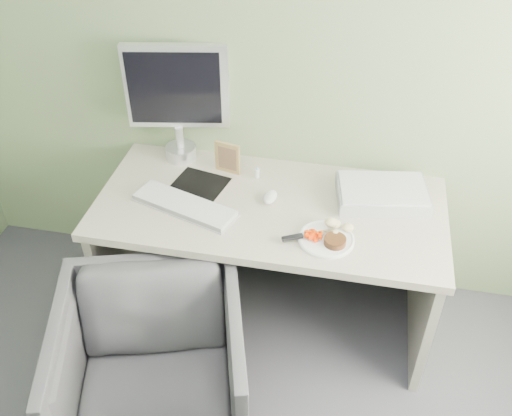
% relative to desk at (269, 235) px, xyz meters
% --- Properties ---
extents(wall_back, '(3.50, 0.00, 3.50)m').
position_rel_desk_xyz_m(wall_back, '(0.00, 0.38, 0.80)').
color(wall_back, '#6C805A').
rests_on(wall_back, floor).
extents(desk, '(1.60, 0.75, 0.73)m').
position_rel_desk_xyz_m(desk, '(0.00, 0.00, 0.00)').
color(desk, '#ACA190').
rests_on(desk, floor).
extents(plate, '(0.24, 0.24, 0.01)m').
position_rel_desk_xyz_m(plate, '(0.28, -0.19, 0.19)').
color(plate, white).
rests_on(plate, desk).
extents(steak, '(0.12, 0.12, 0.03)m').
position_rel_desk_xyz_m(steak, '(0.32, -0.22, 0.21)').
color(steak, black).
rests_on(steak, plate).
extents(potato_pile, '(0.12, 0.10, 0.06)m').
position_rel_desk_xyz_m(potato_pile, '(0.31, -0.13, 0.22)').
color(potato_pile, tan).
rests_on(potato_pile, plate).
extents(carrot_heap, '(0.06, 0.06, 0.04)m').
position_rel_desk_xyz_m(carrot_heap, '(0.22, -0.20, 0.22)').
color(carrot_heap, '#F73905').
rests_on(carrot_heap, plate).
extents(steak_knife, '(0.22, 0.12, 0.02)m').
position_rel_desk_xyz_m(steak_knife, '(0.17, -0.21, 0.21)').
color(steak_knife, silver).
rests_on(steak_knife, plate).
extents(mousepad, '(0.29, 0.26, 0.00)m').
position_rel_desk_xyz_m(mousepad, '(-0.36, 0.08, 0.18)').
color(mousepad, black).
rests_on(mousepad, desk).
extents(keyboard, '(0.51, 0.29, 0.02)m').
position_rel_desk_xyz_m(keyboard, '(-0.38, -0.10, 0.20)').
color(keyboard, white).
rests_on(keyboard, desk).
extents(computer_mouse, '(0.07, 0.11, 0.04)m').
position_rel_desk_xyz_m(computer_mouse, '(-0.00, 0.03, 0.20)').
color(computer_mouse, white).
rests_on(computer_mouse, desk).
extents(photo_frame, '(0.13, 0.04, 0.16)m').
position_rel_desk_xyz_m(photo_frame, '(-0.25, 0.22, 0.26)').
color(photo_frame, '#A9884F').
rests_on(photo_frame, desk).
extents(eyedrop_bottle, '(0.02, 0.02, 0.06)m').
position_rel_desk_xyz_m(eyedrop_bottle, '(-0.10, 0.20, 0.21)').
color(eyedrop_bottle, white).
rests_on(eyedrop_bottle, desk).
extents(scanner, '(0.45, 0.34, 0.06)m').
position_rel_desk_xyz_m(scanner, '(0.50, 0.14, 0.21)').
color(scanner, '#A2A5A9').
rests_on(scanner, desk).
extents(monitor, '(0.49, 0.17, 0.59)m').
position_rel_desk_xyz_m(monitor, '(-0.51, 0.32, 0.52)').
color(monitor, silver).
rests_on(monitor, desk).
extents(desk_chair, '(0.92, 0.94, 0.69)m').
position_rel_desk_xyz_m(desk_chair, '(-0.35, -0.71, -0.20)').
color(desk_chair, '#333337').
rests_on(desk_chair, floor).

